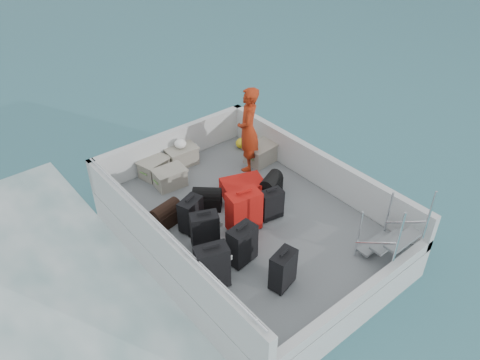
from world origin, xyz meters
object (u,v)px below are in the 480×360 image
at_px(suitcase_2, 191,215).
at_px(suitcase_4, 242,245).
at_px(passenger, 248,130).
at_px(crate_0, 154,168).
at_px(crate_2, 181,156).
at_px(suitcase_0, 212,267).
at_px(suitcase_5, 244,212).
at_px(suitcase_7, 271,205).
at_px(crate_1, 170,178).
at_px(suitcase_1, 205,231).
at_px(suitcase_3, 283,270).
at_px(crate_3, 261,154).
at_px(suitcase_8, 243,188).

distance_m(suitcase_2, suitcase_4, 1.16).
bearing_deg(passenger, crate_0, -77.64).
height_order(crate_0, crate_2, crate_2).
distance_m(suitcase_0, suitcase_5, 1.35).
height_order(suitcase_7, crate_0, suitcase_7).
relative_size(suitcase_2, crate_2, 1.01).
bearing_deg(crate_1, suitcase_1, -104.68).
distance_m(suitcase_4, suitcase_7, 1.18).
xyz_separation_m(suitcase_1, suitcase_2, (0.08, 0.51, -0.03)).
xyz_separation_m(suitcase_3, crate_2, (0.67, 3.71, -0.14)).
bearing_deg(suitcase_1, crate_3, 53.02).
xyz_separation_m(suitcase_2, crate_2, (0.99, 1.80, -0.12)).
distance_m(crate_1, crate_3, 1.98).
bearing_deg(passenger, suitcase_8, -3.22).
height_order(suitcase_4, suitcase_8, suitcase_4).
relative_size(suitcase_4, crate_0, 1.22).
xyz_separation_m(suitcase_1, crate_0, (0.42, 2.31, -0.17)).
bearing_deg(suitcase_7, suitcase_3, -116.07).
distance_m(suitcase_4, suitcase_5, 0.76).
xyz_separation_m(crate_2, passenger, (0.99, -0.95, 0.69)).
bearing_deg(suitcase_2, crate_1, 52.94).
bearing_deg(suitcase_1, suitcase_0, -94.55).
bearing_deg(suitcase_0, suitcase_5, 49.17).
bearing_deg(suitcase_5, suitcase_8, 62.21).
relative_size(suitcase_2, crate_1, 1.08).
bearing_deg(suitcase_5, suitcase_0, -138.86).
height_order(suitcase_4, crate_3, suitcase_4).
bearing_deg(suitcase_5, crate_3, 51.27).
bearing_deg(crate_3, suitcase_4, -137.45).
bearing_deg(suitcase_2, crate_2, 41.15).
xyz_separation_m(suitcase_5, crate_0, (-0.34, 2.37, -0.21)).
relative_size(suitcase_0, suitcase_7, 1.32).
height_order(suitcase_5, crate_3, suitcase_5).
xyz_separation_m(suitcase_1, crate_1, (0.47, 1.81, -0.16)).
relative_size(suitcase_1, crate_1, 1.17).
bearing_deg(suitcase_7, crate_3, 63.86).
bearing_deg(suitcase_1, crate_2, 89.16).
bearing_deg(suitcase_2, passenger, 3.18).
height_order(crate_0, passenger, passenger).
distance_m(suitcase_2, crate_3, 2.46).
bearing_deg(suitcase_8, suitcase_0, 148.39).
relative_size(suitcase_7, crate_0, 1.03).
height_order(suitcase_3, passenger, passenger).
bearing_deg(suitcase_5, crate_0, 108.92).
distance_m(suitcase_1, suitcase_3, 1.46).
height_order(suitcase_0, crate_1, suitcase_0).
xyz_separation_m(suitcase_5, crate_2, (0.30, 2.37, -0.20)).
bearing_deg(suitcase_3, crate_3, 39.55).
bearing_deg(crate_0, suitcase_5, -81.82).
bearing_deg(crate_1, passenger, -15.66).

